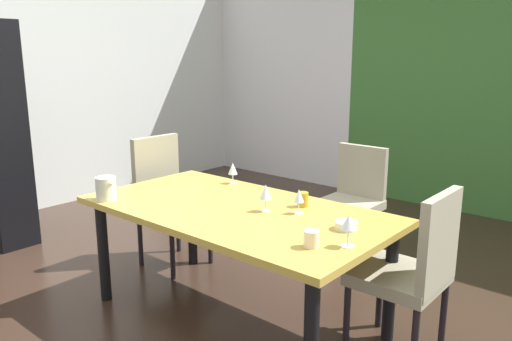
# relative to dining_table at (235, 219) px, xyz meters

# --- Properties ---
(ground_plane) EXTENTS (5.89, 6.14, 0.02)m
(ground_plane) POSITION_rel_dining_table_xyz_m (-0.27, 0.13, -0.65)
(ground_plane) COLOR #31221A
(back_panel_interior) EXTENTS (2.17, 0.10, 2.83)m
(back_panel_interior) POSITION_rel_dining_table_xyz_m (-2.13, 3.15, 0.77)
(back_panel_interior) COLOR silver
(back_panel_interior) RESTS_ON ground_plane
(left_interior_panel) EXTENTS (0.10, 6.14, 2.83)m
(left_interior_panel) POSITION_rel_dining_table_xyz_m (-3.17, 0.13, 0.77)
(left_interior_panel) COLOR silver
(left_interior_panel) RESTS_ON ground_plane
(dining_table) EXTENTS (1.85, 0.98, 0.72)m
(dining_table) POSITION_rel_dining_table_xyz_m (0.00, 0.00, 0.00)
(dining_table) COLOR gold
(dining_table) RESTS_ON ground_plane
(chair_head_far) EXTENTS (0.44, 0.45, 0.90)m
(chair_head_far) POSITION_rel_dining_table_xyz_m (0.04, 1.32, -0.13)
(chair_head_far) COLOR gray
(chair_head_far) RESTS_ON ground_plane
(chair_left_far) EXTENTS (0.44, 0.44, 0.99)m
(chair_left_far) POSITION_rel_dining_table_xyz_m (-0.99, 0.29, -0.10)
(chair_left_far) COLOR gray
(chair_left_far) RESTS_ON ground_plane
(chair_right_far) EXTENTS (0.44, 0.44, 0.94)m
(chair_right_far) POSITION_rel_dining_table_xyz_m (0.99, 0.29, -0.12)
(chair_right_far) COLOR gray
(chair_right_far) RESTS_ON ground_plane
(wine_glass_right) EXTENTS (0.06, 0.06, 0.14)m
(wine_glass_right) POSITION_rel_dining_table_xyz_m (0.35, 0.15, 0.17)
(wine_glass_right) COLOR silver
(wine_glass_right) RESTS_ON dining_table
(wine_glass_north) EXTENTS (0.07, 0.07, 0.16)m
(wine_glass_north) POSITION_rel_dining_table_xyz_m (0.83, -0.11, 0.19)
(wine_glass_north) COLOR silver
(wine_glass_north) RESTS_ON dining_table
(wine_glass_east) EXTENTS (0.07, 0.07, 0.15)m
(wine_glass_east) POSITION_rel_dining_table_xyz_m (-0.40, 0.40, 0.18)
(wine_glass_east) COLOR silver
(wine_glass_east) RESTS_ON dining_table
(wine_glass_left) EXTENTS (0.07, 0.07, 0.16)m
(wine_glass_left) POSITION_rel_dining_table_xyz_m (0.18, 0.06, 0.19)
(wine_glass_left) COLOR silver
(wine_glass_left) RESTS_ON dining_table
(serving_bowl_west) EXTENTS (0.12, 0.12, 0.04)m
(serving_bowl_west) POSITION_rel_dining_table_xyz_m (0.70, 0.10, 0.10)
(serving_bowl_west) COLOR beige
(serving_bowl_west) RESTS_ON dining_table
(cup_near_window) EXTENTS (0.07, 0.07, 0.09)m
(cup_near_window) POSITION_rel_dining_table_xyz_m (0.29, 0.27, 0.12)
(cup_near_window) COLOR #B99120
(cup_near_window) RESTS_ON dining_table
(cup_south) EXTENTS (0.07, 0.07, 0.08)m
(cup_south) POSITION_rel_dining_table_xyz_m (0.70, -0.23, 0.12)
(cup_south) COLOR beige
(cup_south) RESTS_ON dining_table
(pitcher_center) EXTENTS (0.14, 0.12, 0.15)m
(pitcher_center) POSITION_rel_dining_table_xyz_m (-0.71, -0.41, 0.15)
(pitcher_center) COLOR silver
(pitcher_center) RESTS_ON dining_table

